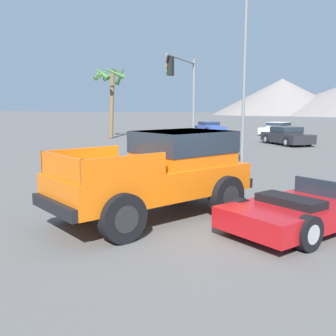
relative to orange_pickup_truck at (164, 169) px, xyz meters
name	(u,v)px	position (x,y,z in m)	size (l,w,h in m)	color
ground_plane	(177,216)	(0.29, 0.09, -1.15)	(320.00, 320.00, 0.00)	#5B5956
orange_pickup_truck	(164,169)	(0.00, 0.00, 0.00)	(4.10, 5.30, 2.03)	orange
red_convertible_car	(310,209)	(3.31, 0.28, -0.75)	(3.75, 4.54, 0.99)	#B21419
parked_car_white	(278,129)	(-0.08, 28.79, -0.54)	(3.19, 4.42, 1.20)	white
parked_car_blue	(209,127)	(-6.74, 29.26, -0.57)	(4.08, 4.41, 1.14)	#334C9E
parked_car_dark	(287,136)	(1.37, 19.63, -0.53)	(3.87, 4.27, 1.24)	#232328
traffic_light_main	(184,85)	(-3.52, 11.85, 2.61)	(0.38, 4.47, 5.31)	slate
street_lamp_post	(245,60)	(0.15, 9.44, 3.51)	(0.90, 0.24, 7.78)	slate
palm_tree_tall	(110,83)	(-12.69, 20.18, 3.37)	(2.99, 3.07, 5.95)	brown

